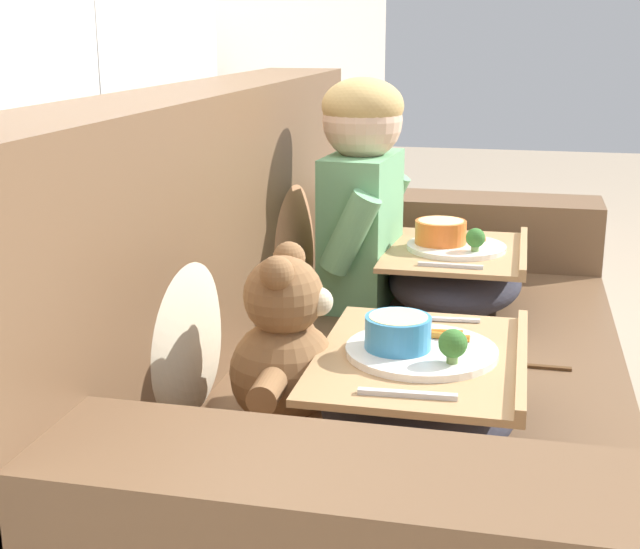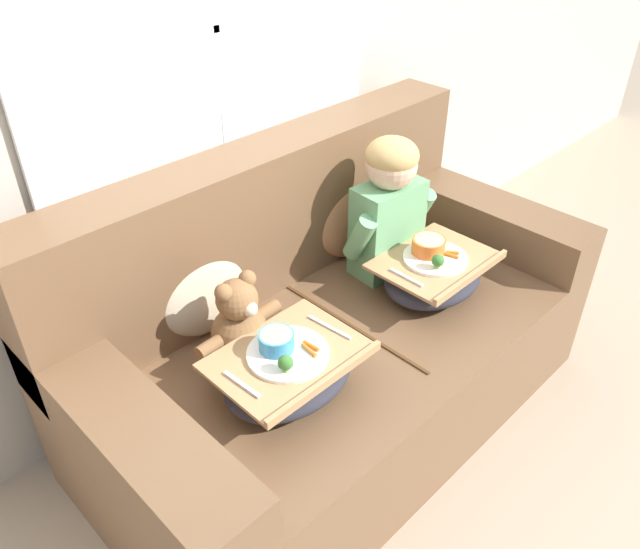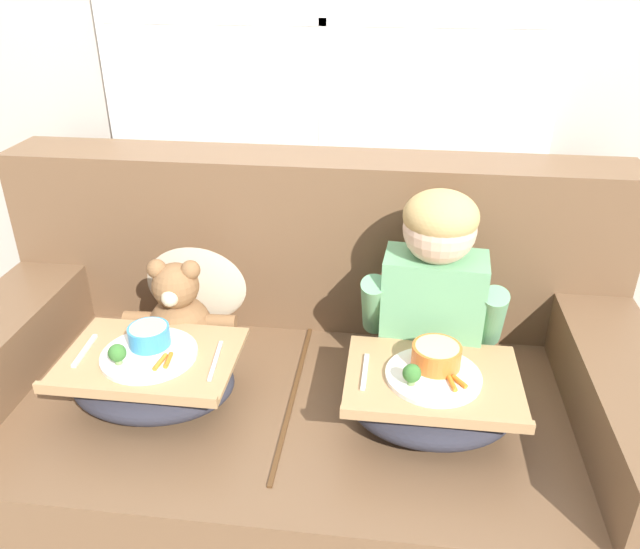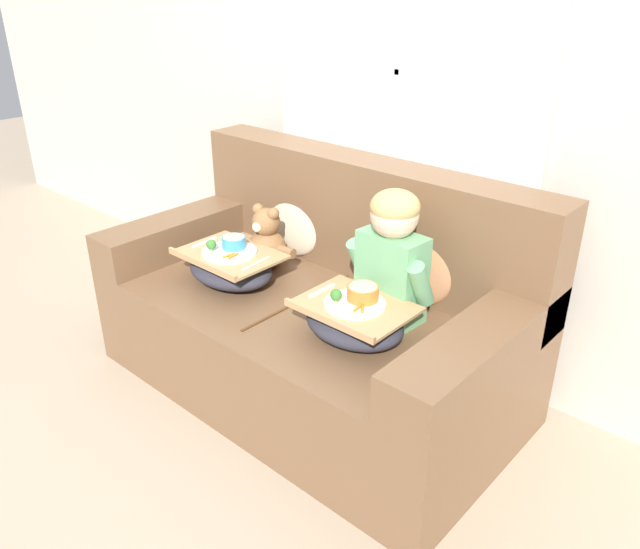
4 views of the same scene
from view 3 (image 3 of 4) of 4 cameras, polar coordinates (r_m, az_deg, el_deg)
ground_plane at (r=2.10m, az=-1.92°, el=-20.28°), size 14.00×14.00×0.00m
wall_back_with_window at (r=2.06m, az=0.41°, el=20.41°), size 8.00×0.08×2.60m
couch at (r=1.91m, az=-1.74°, el=-11.48°), size 1.89×1.00×1.02m
throw_pillow_behind_child at (r=1.93m, az=9.97°, el=-0.57°), size 0.40×0.19×0.41m
throw_pillow_behind_teddy at (r=2.02m, az=-11.11°, el=0.66°), size 0.37×0.18×0.38m
child_figure at (r=1.69m, az=10.46°, el=-0.42°), size 0.40×0.20×0.55m
teddy_bear at (r=1.87m, az=-12.79°, el=-3.72°), size 0.34×0.23×0.31m
lap_tray_child at (r=1.62m, az=10.11°, el=-11.09°), size 0.43×0.33×0.21m
lap_tray_teddy at (r=1.73m, az=-15.06°, el=-9.04°), size 0.45×0.34×0.21m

